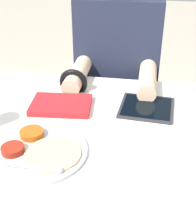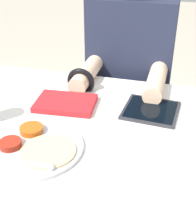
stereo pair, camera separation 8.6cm
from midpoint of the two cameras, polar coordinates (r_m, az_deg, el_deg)
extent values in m
cube|color=silver|center=(1.22, -4.65, -18.70)|extent=(1.30, 0.85, 0.75)
cylinder|color=#B7BABF|center=(0.91, -13.71, -7.10)|extent=(0.28, 0.28, 0.01)
cylinder|color=#B75114|center=(0.96, -14.56, -3.87)|extent=(0.07, 0.07, 0.02)
cylinder|color=maroon|center=(0.91, -17.99, -6.59)|extent=(0.06, 0.06, 0.02)
cylinder|color=#DBBC7F|center=(0.88, -11.08, -7.65)|extent=(0.16, 0.16, 0.01)
cylinder|color=#B7BABF|center=(0.85, -15.26, -9.78)|extent=(0.16, 0.01, 0.01)
sphere|color=#B7BABF|center=(0.82, -10.15, -10.56)|extent=(0.02, 0.02, 0.02)
cube|color=silver|center=(1.11, -8.95, 0.96)|extent=(0.21, 0.16, 0.01)
cube|color=red|center=(1.11, -8.98, 1.23)|extent=(0.22, 0.16, 0.02)
cube|color=#28282D|center=(1.10, 6.69, 0.76)|extent=(0.20, 0.19, 0.01)
cube|color=black|center=(1.10, 6.70, 0.97)|extent=(0.18, 0.17, 0.00)
cube|color=black|center=(1.73, 1.67, -7.62)|extent=(0.34, 0.22, 0.44)
cube|color=#1E2338|center=(1.47, 1.97, 8.61)|extent=(0.37, 0.20, 0.61)
cylinder|color=beige|center=(1.28, -5.59, 6.91)|extent=(0.07, 0.28, 0.07)
cylinder|color=beige|center=(1.24, 7.10, 6.04)|extent=(0.07, 0.28, 0.07)
torus|color=black|center=(1.21, -6.57, 5.31)|extent=(0.11, 0.02, 0.11)
camera|label=1|loc=(0.04, -92.57, -1.53)|focal=50.00mm
camera|label=2|loc=(0.04, 87.43, 1.53)|focal=50.00mm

